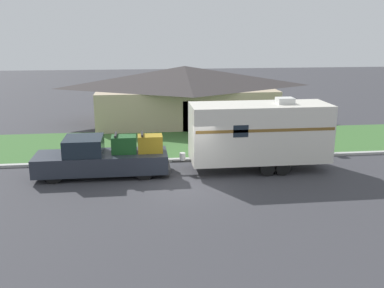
% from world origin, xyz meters
% --- Properties ---
extents(ground_plane, '(120.00, 120.00, 0.00)m').
position_xyz_m(ground_plane, '(0.00, 0.00, 0.00)').
color(ground_plane, '#38383D').
extents(curb_strip, '(80.00, 0.30, 0.14)m').
position_xyz_m(curb_strip, '(0.00, 3.75, 0.07)').
color(curb_strip, '#ADADA8').
rests_on(curb_strip, ground_plane).
extents(lawn_strip, '(80.00, 7.00, 0.03)m').
position_xyz_m(lawn_strip, '(0.00, 7.40, 0.01)').
color(lawn_strip, '#3D6B33').
rests_on(lawn_strip, ground_plane).
extents(house_across_street, '(13.68, 7.54, 4.15)m').
position_xyz_m(house_across_street, '(1.29, 13.84, 2.15)').
color(house_across_street, tan).
rests_on(house_across_street, ground_plane).
extents(pickup_truck, '(6.26, 2.01, 2.01)m').
position_xyz_m(pickup_truck, '(-3.88, 1.90, 0.86)').
color(pickup_truck, black).
rests_on(pickup_truck, ground_plane).
extents(travel_trailer, '(7.60, 2.35, 3.55)m').
position_xyz_m(travel_trailer, '(3.66, 1.90, 1.88)').
color(travel_trailer, black).
rests_on(travel_trailer, ground_plane).
extents(mailbox, '(0.48, 0.20, 1.37)m').
position_xyz_m(mailbox, '(8.08, 4.51, 1.05)').
color(mailbox, brown).
rests_on(mailbox, ground_plane).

